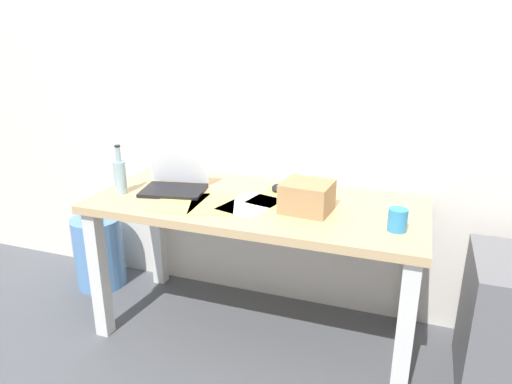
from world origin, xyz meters
TOP-DOWN VIEW (x-y plane):
  - ground_plane at (0.00, 0.00)m, footprint 8.00×8.00m
  - back_wall at (0.00, 0.40)m, footprint 5.20×0.08m
  - desk at (0.00, 0.00)m, footprint 1.60×0.69m
  - laptop_left at (-0.45, 0.03)m, footprint 0.35×0.30m
  - beer_bottle at (-0.69, -0.11)m, footprint 0.06×0.06m
  - computer_mouse at (0.05, 0.19)m, footprint 0.07×0.11m
  - cardboard_box at (0.26, -0.03)m, footprint 0.23×0.22m
  - coffee_mug at (0.66, -0.13)m, footprint 0.08×0.08m
  - paper_sheet_near_back at (0.08, 0.09)m, footprint 0.27×0.33m
  - paper_sheet_center at (-0.01, -0.05)m, footprint 0.28×0.34m
  - paper_sheet_front_left at (-0.35, -0.12)m, footprint 0.23×0.31m
  - paper_yellow_folder at (-0.19, -0.10)m, footprint 0.30×0.35m
  - water_cooler_jug at (-1.08, 0.14)m, footprint 0.30×0.30m

SIDE VIEW (x-z plane):
  - ground_plane at x=0.00m, z-range 0.00..0.00m
  - water_cooler_jug at x=-1.08m, z-range -0.02..0.47m
  - desk at x=0.00m, z-range 0.26..0.99m
  - paper_sheet_near_back at x=0.08m, z-range 0.73..0.73m
  - paper_sheet_center at x=-0.01m, z-range 0.73..0.73m
  - paper_sheet_front_left at x=-0.35m, z-range 0.73..0.73m
  - paper_yellow_folder at x=-0.19m, z-range 0.73..0.73m
  - computer_mouse at x=0.05m, z-range 0.73..0.76m
  - coffee_mug at x=0.66m, z-range 0.73..0.82m
  - laptop_left at x=-0.45m, z-range 0.66..0.89m
  - cardboard_box at x=0.26m, z-range 0.73..0.87m
  - beer_bottle at x=-0.69m, z-range 0.70..0.95m
  - back_wall at x=0.00m, z-range 0.00..2.60m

